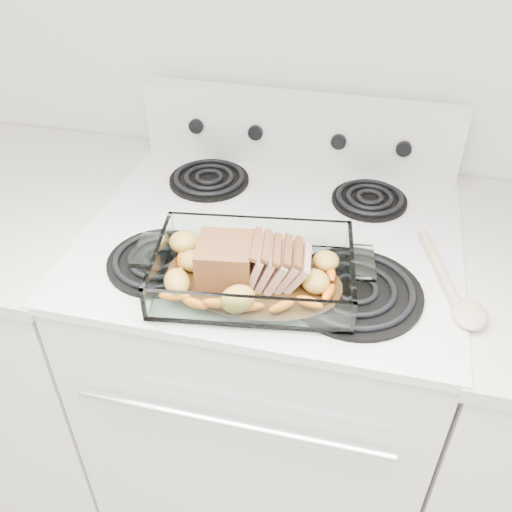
% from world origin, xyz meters
% --- Properties ---
extents(electric_range, '(0.78, 0.70, 1.12)m').
position_xyz_m(electric_range, '(0.00, 1.66, 0.48)').
color(electric_range, white).
rests_on(electric_range, ground).
extents(counter_left, '(0.58, 0.68, 0.93)m').
position_xyz_m(counter_left, '(-0.67, 1.66, 0.47)').
color(counter_left, white).
rests_on(counter_left, ground).
extents(baking_dish, '(0.36, 0.24, 0.07)m').
position_xyz_m(baking_dish, '(0.00, 1.47, 0.96)').
color(baking_dish, white).
rests_on(baking_dish, electric_range).
extents(pork_roast, '(0.20, 0.10, 0.08)m').
position_xyz_m(pork_roast, '(-0.02, 1.47, 0.99)').
color(pork_roast, brown).
rests_on(pork_roast, baking_dish).
extents(roast_vegetables, '(0.34, 0.19, 0.04)m').
position_xyz_m(roast_vegetables, '(-0.00, 1.51, 0.97)').
color(roast_vegetables, orange).
rests_on(roast_vegetables, baking_dish).
extents(wooden_spoon, '(0.12, 0.27, 0.02)m').
position_xyz_m(wooden_spoon, '(0.37, 1.53, 0.95)').
color(wooden_spoon, beige).
rests_on(wooden_spoon, electric_range).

